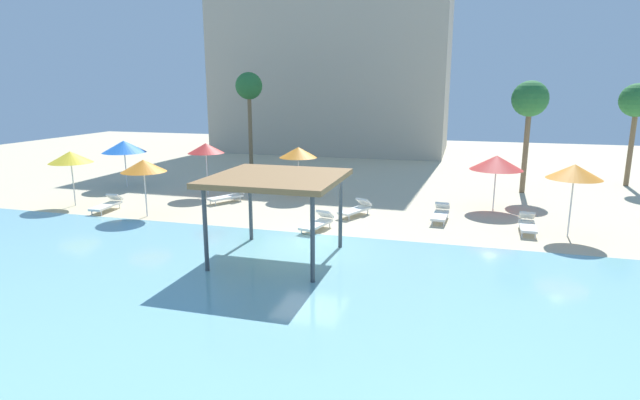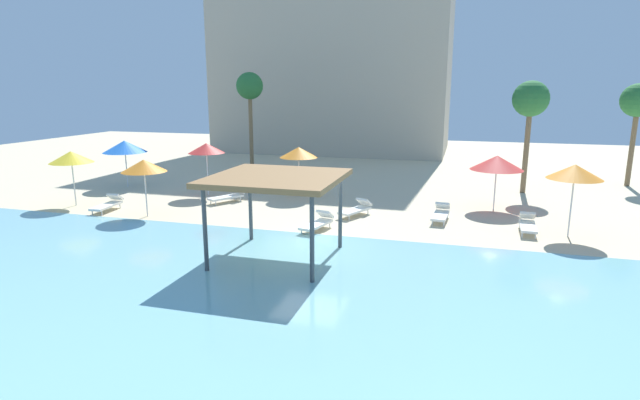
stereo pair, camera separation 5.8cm
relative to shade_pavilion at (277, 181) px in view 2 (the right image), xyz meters
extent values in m
plane|color=beige|center=(0.63, 1.60, -2.69)|extent=(80.00, 80.00, 0.00)
cube|color=#7AB7C1|center=(0.63, -3.65, -2.67)|extent=(44.00, 13.50, 0.04)
cylinder|color=#42474C|center=(-1.73, 1.73, -1.35)|extent=(0.14, 0.14, 2.69)
cylinder|color=#42474C|center=(1.73, 1.73, -1.35)|extent=(0.14, 0.14, 2.69)
cylinder|color=#42474C|center=(-1.73, -1.73, -1.35)|extent=(0.14, 0.14, 2.69)
cylinder|color=#42474C|center=(1.73, -1.73, -1.35)|extent=(0.14, 0.14, 2.69)
cube|color=olive|center=(0.00, 0.00, 0.09)|extent=(4.16, 4.16, 0.18)
cylinder|color=silver|center=(-12.94, 9.51, -1.68)|extent=(0.06, 0.06, 2.01)
cone|color=blue|center=(-12.94, 9.51, -0.34)|extent=(2.46, 2.46, 0.68)
cylinder|color=silver|center=(-7.27, 8.70, -1.56)|extent=(0.06, 0.06, 2.27)
cone|color=red|center=(-7.27, 8.70, -0.15)|extent=(1.92, 1.92, 0.53)
cylinder|color=silver|center=(9.91, 5.60, -1.56)|extent=(0.06, 0.06, 2.27)
cone|color=orange|center=(9.91, 5.60, -0.14)|extent=(2.03, 2.03, 0.56)
cylinder|color=silver|center=(-7.70, 3.83, -1.68)|extent=(0.06, 0.06, 2.03)
cone|color=orange|center=(-7.70, 3.83, -0.39)|extent=(1.97, 1.97, 0.54)
cylinder|color=silver|center=(7.34, 9.51, -1.74)|extent=(0.06, 0.06, 1.90)
cone|color=red|center=(7.34, 9.51, -0.45)|extent=(2.44, 2.44, 0.67)
cylinder|color=silver|center=(-12.37, 4.73, -1.64)|extent=(0.06, 0.06, 2.11)
cone|color=yellow|center=(-12.37, 4.73, -0.30)|extent=(2.04, 2.04, 0.56)
cylinder|color=silver|center=(-2.45, 9.66, -1.65)|extent=(0.06, 0.06, 2.09)
cone|color=orange|center=(-2.45, 9.66, -0.33)|extent=(1.99, 1.99, 0.55)
cylinder|color=white|center=(0.33, 2.86, -2.58)|extent=(0.05, 0.05, 0.22)
cylinder|color=white|center=(-0.14, 2.98, -2.58)|extent=(0.05, 0.05, 0.22)
cylinder|color=white|center=(0.68, 4.26, -2.58)|extent=(0.05, 0.05, 0.22)
cylinder|color=white|center=(0.21, 4.37, -2.58)|extent=(0.05, 0.05, 0.22)
cube|color=white|center=(0.27, 3.62, -2.42)|extent=(1.02, 1.89, 0.10)
cube|color=white|center=(0.45, 4.34, -2.15)|extent=(0.70, 0.64, 0.40)
cylinder|color=white|center=(5.20, 5.76, -2.58)|extent=(0.05, 0.05, 0.22)
cylinder|color=white|center=(4.72, 5.80, -2.58)|extent=(0.05, 0.05, 0.22)
cylinder|color=white|center=(5.31, 7.20, -2.58)|extent=(0.05, 0.05, 0.22)
cylinder|color=white|center=(4.83, 7.23, -2.58)|extent=(0.05, 0.05, 0.22)
cube|color=white|center=(5.01, 6.50, -2.42)|extent=(0.73, 1.84, 0.10)
cube|color=white|center=(5.07, 7.24, -2.15)|extent=(0.64, 0.55, 0.40)
cylinder|color=white|center=(-9.78, 3.37, -2.58)|extent=(0.05, 0.05, 0.22)
cylinder|color=white|center=(-10.25, 3.33, -2.58)|extent=(0.05, 0.05, 0.22)
cylinder|color=white|center=(-9.90, 4.81, -2.58)|extent=(0.05, 0.05, 0.22)
cylinder|color=white|center=(-10.38, 4.77, -2.58)|extent=(0.05, 0.05, 0.22)
cube|color=white|center=(-10.08, 4.07, -2.42)|extent=(0.75, 1.85, 0.10)
cube|color=white|center=(-10.14, 4.81, -2.15)|extent=(0.64, 0.56, 0.40)
cylinder|color=white|center=(1.19, 5.61, -2.58)|extent=(0.05, 0.05, 0.22)
cylinder|color=white|center=(0.75, 5.81, -2.58)|extent=(0.05, 0.05, 0.22)
cylinder|color=white|center=(1.77, 6.93, -2.58)|extent=(0.05, 0.05, 0.22)
cylinder|color=white|center=(1.33, 7.12, -2.58)|extent=(0.05, 0.05, 0.22)
cube|color=white|center=(1.26, 6.37, -2.42)|extent=(1.28, 1.89, 0.10)
cube|color=white|center=(1.56, 7.05, -2.15)|extent=(0.75, 0.71, 0.40)
cylinder|color=white|center=(8.66, 4.95, -2.58)|extent=(0.05, 0.05, 0.22)
cylinder|color=white|center=(8.19, 4.97, -2.58)|extent=(0.05, 0.05, 0.22)
cylinder|color=white|center=(8.72, 6.39, -2.58)|extent=(0.05, 0.05, 0.22)
cylinder|color=white|center=(8.24, 6.40, -2.58)|extent=(0.05, 0.05, 0.22)
cube|color=white|center=(8.45, 5.68, -2.42)|extent=(0.67, 1.82, 0.10)
cube|color=white|center=(8.48, 6.42, -2.15)|extent=(0.62, 0.53, 0.40)
cylinder|color=white|center=(-5.73, 6.57, -2.58)|extent=(0.05, 0.05, 0.22)
cylinder|color=white|center=(-6.14, 6.83, -2.58)|extent=(0.05, 0.05, 0.22)
cylinder|color=white|center=(-4.98, 7.80, -2.58)|extent=(0.05, 0.05, 0.22)
cylinder|color=white|center=(-5.39, 8.05, -2.58)|extent=(0.05, 0.05, 0.22)
cube|color=white|center=(-5.56, 7.31, -2.42)|extent=(1.45, 1.85, 0.10)
cube|color=white|center=(-5.17, 7.95, -2.15)|extent=(0.78, 0.75, 0.40)
cylinder|color=brown|center=(-8.96, 18.41, 0.02)|extent=(0.28, 0.28, 5.43)
sphere|color=#286B33|center=(-8.96, 18.41, 3.09)|extent=(1.90, 1.90, 1.90)
cylinder|color=brown|center=(15.18, 17.80, -0.39)|extent=(0.28, 0.28, 4.61)
sphere|color=#286B33|center=(15.18, 17.80, 2.27)|extent=(1.90, 1.90, 1.90)
cylinder|color=brown|center=(9.08, 14.06, -0.32)|extent=(0.28, 0.28, 4.74)
sphere|color=#286B33|center=(9.08, 14.06, 2.39)|extent=(1.90, 1.90, 1.90)
cube|color=#B2A893|center=(-5.79, 30.75, 7.04)|extent=(20.11, 11.44, 19.45)
camera|label=1|loc=(5.75, -15.13, 2.97)|focal=28.24mm
camera|label=2|loc=(5.80, -15.12, 2.97)|focal=28.24mm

